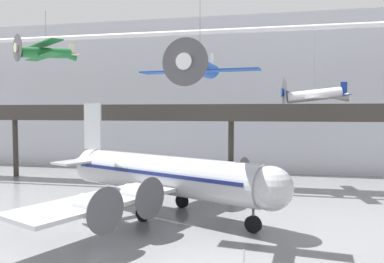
% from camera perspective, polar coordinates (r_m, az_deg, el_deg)
% --- Properties ---
extents(hangar_back_wall, '(140.00, 3.00, 23.36)m').
position_cam_1_polar(hangar_back_wall, '(57.86, 7.16, 5.59)').
color(hangar_back_wall, silver).
rests_on(hangar_back_wall, ground).
extents(mezzanine_walkway, '(110.00, 3.20, 9.99)m').
position_cam_1_polar(mezzanine_walkway, '(45.35, 5.86, 2.05)').
color(mezzanine_walkway, '#38332D').
rests_on(mezzanine_walkway, ground).
extents(ceiling_truss_beam, '(120.00, 0.60, 0.60)m').
position_cam_1_polar(ceiling_truss_beam, '(44.36, 5.66, 15.00)').
color(ceiling_truss_beam, silver).
extents(airliner_silver_main, '(23.45, 27.51, 9.97)m').
position_cam_1_polar(airliner_silver_main, '(33.62, -4.82, -6.58)').
color(airliner_silver_main, '#B7BABF').
rests_on(airliner_silver_main, ground).
extents(suspended_plane_white_twin, '(7.54, 9.22, 8.21)m').
position_cam_1_polar(suspended_plane_white_twin, '(45.07, 18.10, 5.25)').
color(suspended_plane_white_twin, silver).
extents(suspended_plane_green_biplane, '(5.86, 5.46, 4.65)m').
position_cam_1_polar(suspended_plane_green_biplane, '(36.30, -21.38, 11.18)').
color(suspended_plane_green_biplane, '#1E6B33').
extents(suspended_plane_blue_trainer, '(8.65, 7.07, 7.27)m').
position_cam_1_polar(suspended_plane_blue_trainer, '(26.82, 1.22, 9.79)').
color(suspended_plane_blue_trainer, '#1E4CAD').
extents(stanchion_barrier, '(0.36, 0.36, 1.08)m').
position_cam_1_polar(stanchion_barrier, '(23.41, 7.91, -19.09)').
color(stanchion_barrier, '#B2B5BA').
rests_on(stanchion_barrier, ground).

